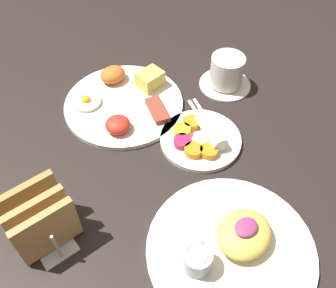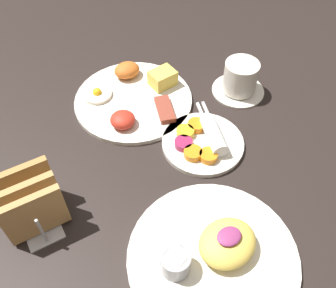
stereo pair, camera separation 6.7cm
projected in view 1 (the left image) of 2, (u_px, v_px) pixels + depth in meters
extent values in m
plane|color=black|center=(141.00, 178.00, 0.71)|extent=(3.00, 3.00, 0.00)
cylinder|color=silver|center=(124.00, 104.00, 0.83)|extent=(0.26, 0.26, 0.01)
cube|color=#E5C64C|center=(150.00, 79.00, 0.85)|extent=(0.06, 0.05, 0.04)
ellipsoid|color=#C66023|center=(113.00, 75.00, 0.87)|extent=(0.06, 0.05, 0.03)
cylinder|color=#F4EACC|center=(87.00, 102.00, 0.82)|extent=(0.06, 0.06, 0.01)
sphere|color=yellow|center=(86.00, 100.00, 0.82)|extent=(0.02, 0.02, 0.02)
ellipsoid|color=red|center=(118.00, 125.00, 0.77)|extent=(0.05, 0.05, 0.03)
cube|color=brown|center=(157.00, 110.00, 0.80)|extent=(0.05, 0.08, 0.01)
cylinder|color=silver|center=(201.00, 140.00, 0.76)|extent=(0.17, 0.17, 0.01)
cylinder|color=orange|center=(192.00, 123.00, 0.78)|extent=(0.04, 0.04, 0.01)
cylinder|color=gold|center=(182.00, 131.00, 0.76)|extent=(0.04, 0.04, 0.01)
cylinder|color=#99234C|center=(182.00, 142.00, 0.74)|extent=(0.04, 0.04, 0.01)
cylinder|color=orange|center=(193.00, 150.00, 0.73)|extent=(0.04, 0.04, 0.01)
cylinder|color=orange|center=(209.00, 151.00, 0.73)|extent=(0.04, 0.04, 0.01)
cylinder|color=white|center=(211.00, 130.00, 0.75)|extent=(0.06, 0.10, 0.03)
cube|color=silver|center=(194.00, 108.00, 0.79)|extent=(0.02, 0.05, 0.00)
cube|color=silver|center=(199.00, 107.00, 0.80)|extent=(0.02, 0.05, 0.00)
cylinder|color=silver|center=(231.00, 250.00, 0.61)|extent=(0.28, 0.28, 0.01)
ellipsoid|color=#EAC651|center=(244.00, 234.00, 0.60)|extent=(0.11, 0.10, 0.04)
ellipsoid|color=#8C3366|center=(246.00, 227.00, 0.58)|extent=(0.04, 0.03, 0.01)
cylinder|color=#99999E|center=(197.00, 259.00, 0.57)|extent=(0.05, 0.05, 0.04)
cylinder|color=white|center=(198.00, 255.00, 0.56)|extent=(0.04, 0.04, 0.01)
cube|color=#B7B7BC|center=(47.00, 232.00, 0.63)|extent=(0.06, 0.12, 0.01)
cube|color=#B2854C|center=(48.00, 232.00, 0.58)|extent=(0.10, 0.01, 0.10)
cube|color=#AF8149|center=(39.00, 217.00, 0.59)|extent=(0.10, 0.01, 0.10)
cube|color=#A5773F|center=(30.00, 203.00, 0.61)|extent=(0.10, 0.01, 0.10)
cylinder|color=#B7B7BC|center=(57.00, 246.00, 0.58)|extent=(0.01, 0.01, 0.07)
cylinder|color=#B7B7BC|center=(27.00, 199.00, 0.63)|extent=(0.01, 0.01, 0.07)
cylinder|color=silver|center=(225.00, 84.00, 0.88)|extent=(0.12, 0.12, 0.01)
cylinder|color=silver|center=(227.00, 71.00, 0.85)|extent=(0.08, 0.08, 0.07)
cylinder|color=#381E0F|center=(229.00, 60.00, 0.83)|extent=(0.06, 0.06, 0.01)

